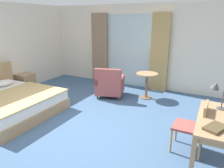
% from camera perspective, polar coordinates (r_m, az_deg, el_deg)
% --- Properties ---
extents(ground, '(6.49, 6.91, 0.10)m').
position_cam_1_polar(ground, '(4.42, -10.01, -11.83)').
color(ground, '#426084').
extents(wall_back, '(6.09, 0.12, 2.53)m').
position_cam_1_polar(wall_back, '(6.71, 6.45, 10.17)').
color(wall_back, silver).
rests_on(wall_back, ground).
extents(balcony_glass_door, '(1.58, 0.02, 2.22)m').
position_cam_1_polar(balcony_glass_door, '(6.73, 4.60, 8.95)').
color(balcony_glass_door, silver).
rests_on(balcony_glass_door, ground).
extents(curtain_panel_left, '(0.56, 0.10, 2.26)m').
position_cam_1_polar(curtain_panel_left, '(7.10, -3.34, 9.56)').
color(curtain_panel_left, '#897056').
rests_on(curtain_panel_left, ground).
extents(curtain_panel_right, '(0.52, 0.10, 2.26)m').
position_cam_1_polar(curtain_panel_right, '(6.31, 12.79, 8.20)').
color(curtain_panel_right, tan).
rests_on(curtain_panel_right, ground).
extents(bed, '(2.07, 1.89, 0.96)m').
position_cam_1_polar(bed, '(5.36, -26.77, -4.56)').
color(bed, tan).
rests_on(bed, ground).
extents(nightstand, '(0.46, 0.45, 0.52)m').
position_cam_1_polar(nightstand, '(6.82, -22.51, 0.43)').
color(nightstand, tan).
rests_on(nightstand, ground).
extents(writing_desk, '(0.65, 1.31, 0.73)m').
position_cam_1_polar(writing_desk, '(3.43, 27.38, -9.69)').
color(writing_desk, tan).
rests_on(writing_desk, ground).
extents(desk_chair, '(0.47, 0.43, 0.87)m').
position_cam_1_polar(desk_chair, '(3.61, 21.43, -10.25)').
color(desk_chair, '#9E4C47').
rests_on(desk_chair, ground).
extents(desk_lamp, '(0.27, 0.27, 0.42)m').
position_cam_1_polar(desk_lamp, '(3.74, 26.55, -1.07)').
color(desk_lamp, '#4C4C51').
rests_on(desk_lamp, writing_desk).
extents(closed_book, '(0.31, 0.37, 0.04)m').
position_cam_1_polar(closed_book, '(3.05, 26.30, -10.58)').
color(closed_book, brown).
rests_on(closed_book, writing_desk).
extents(armchair_by_window, '(0.89, 0.91, 0.84)m').
position_cam_1_polar(armchair_by_window, '(5.80, -0.60, -0.23)').
color(armchair_by_window, '#9E4C47').
rests_on(armchair_by_window, ground).
extents(round_cafe_table, '(0.58, 0.58, 0.70)m').
position_cam_1_polar(round_cafe_table, '(5.71, 9.43, 1.04)').
color(round_cafe_table, tan).
rests_on(round_cafe_table, ground).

